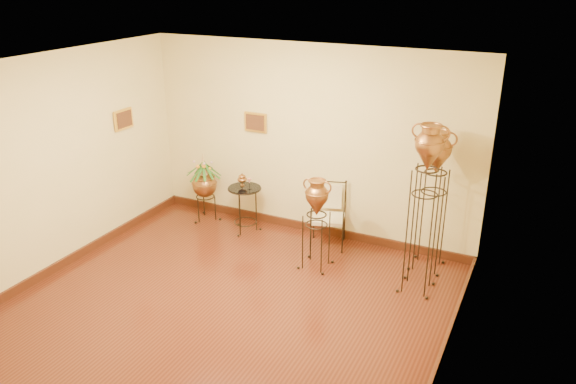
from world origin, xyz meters
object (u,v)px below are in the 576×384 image
at_px(side_table, 245,208).
at_px(amphora_tall, 423,208).
at_px(amphora_mid, 433,200).
at_px(planter_urn, 204,182).
at_px(armchair, 328,216).

bearing_deg(side_table, amphora_tall, -10.67).
distance_m(amphora_tall, amphora_mid, 0.62).
bearing_deg(planter_urn, armchair, 0.00).
bearing_deg(side_table, planter_urn, 173.23).
relative_size(amphora_mid, armchair, 2.08).
distance_m(amphora_tall, planter_urn, 3.60).
height_order(amphora_tall, planter_urn, amphora_tall).
relative_size(armchair, side_table, 1.03).
relative_size(planter_urn, side_table, 1.26).
bearing_deg(amphora_mid, side_table, -178.08).
bearing_deg(amphora_mid, planter_urn, 180.00).
xyz_separation_m(amphora_tall, amphora_mid, (-0.01, 0.61, -0.13)).
distance_m(planter_urn, armchair, 2.09).
xyz_separation_m(amphora_tall, side_table, (-2.74, 0.52, -0.73)).
height_order(planter_urn, armchair, planter_urn).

